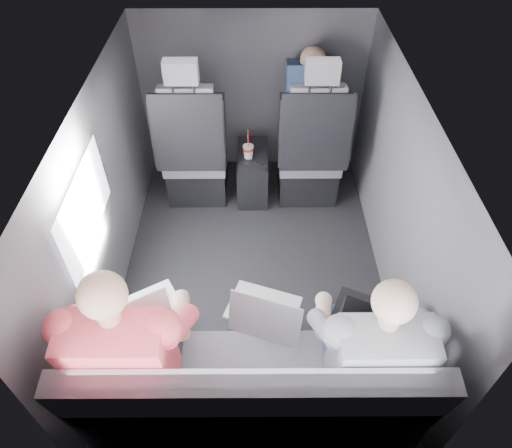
{
  "coord_description": "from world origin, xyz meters",
  "views": [
    {
      "loc": [
        0.01,
        -2.08,
        2.53
      ],
      "look_at": [
        0.02,
        -0.05,
        0.53
      ],
      "focal_mm": 32.0,
      "sensor_mm": 36.0,
      "label": 1
    }
  ],
  "objects_px": {
    "laptop_white": "(145,311)",
    "soda_cup": "(248,152)",
    "center_console": "(253,173)",
    "front_seat_left": "(195,156)",
    "passenger_rear_left": "(134,345)",
    "laptop_black": "(367,315)",
    "rear_bench": "(252,397)",
    "laptop_silver": "(264,312)",
    "passenger_rear_right": "(367,347)",
    "front_seat_right": "(310,156)",
    "passenger_front_right": "(309,100)"
  },
  "relations": [
    {
      "from": "laptop_white",
      "to": "soda_cup",
      "type": "bearing_deg",
      "value": 72.42
    },
    {
      "from": "center_console",
      "to": "front_seat_left",
      "type": "bearing_deg",
      "value": -174.93
    },
    {
      "from": "laptop_white",
      "to": "passenger_rear_left",
      "type": "xyz_separation_m",
      "value": [
        -0.01,
        -0.2,
        0.01
      ]
    },
    {
      "from": "soda_cup",
      "to": "laptop_black",
      "type": "distance_m",
      "value": 1.72
    },
    {
      "from": "center_console",
      "to": "rear_bench",
      "type": "xyz_separation_m",
      "value": [
        -0.0,
        -1.94,
        0.11
      ]
    },
    {
      "from": "laptop_silver",
      "to": "passenger_rear_right",
      "type": "relative_size",
      "value": 0.34
    },
    {
      "from": "front_seat_left",
      "to": "laptop_silver",
      "type": "relative_size",
      "value": 3.03
    },
    {
      "from": "passenger_rear_left",
      "to": "laptop_white",
      "type": "bearing_deg",
      "value": 86.06
    },
    {
      "from": "soda_cup",
      "to": "laptop_white",
      "type": "xyz_separation_m",
      "value": [
        -0.5,
        -1.58,
        0.17
      ]
    },
    {
      "from": "front_seat_right",
      "to": "laptop_silver",
      "type": "bearing_deg",
      "value": -103.62
    },
    {
      "from": "front_seat_left",
      "to": "passenger_front_right",
      "type": "bearing_deg",
      "value": 16.15
    },
    {
      "from": "rear_bench",
      "to": "center_console",
      "type": "bearing_deg",
      "value": 90.0
    },
    {
      "from": "soda_cup",
      "to": "passenger_rear_left",
      "type": "height_order",
      "value": "passenger_rear_left"
    },
    {
      "from": "passenger_rear_left",
      "to": "center_console",
      "type": "bearing_deg",
      "value": 73.53
    },
    {
      "from": "front_seat_left",
      "to": "laptop_black",
      "type": "relative_size",
      "value": 3.4
    },
    {
      "from": "laptop_white",
      "to": "passenger_front_right",
      "type": "bearing_deg",
      "value": 62.46
    },
    {
      "from": "front_seat_left",
      "to": "center_console",
      "type": "relative_size",
      "value": 2.64
    },
    {
      "from": "passenger_rear_left",
      "to": "passenger_front_right",
      "type": "relative_size",
      "value": 1.74
    },
    {
      "from": "front_seat_right",
      "to": "rear_bench",
      "type": "relative_size",
      "value": 0.79
    },
    {
      "from": "center_console",
      "to": "passenger_rear_left",
      "type": "distance_m",
      "value": 1.98
    },
    {
      "from": "front_seat_right",
      "to": "passenger_rear_left",
      "type": "xyz_separation_m",
      "value": [
        -1.0,
        -1.81,
        0.24
      ]
    },
    {
      "from": "center_console",
      "to": "laptop_white",
      "type": "relative_size",
      "value": 1.11
    },
    {
      "from": "front_seat_right",
      "to": "center_console",
      "type": "height_order",
      "value": "front_seat_right"
    },
    {
      "from": "center_console",
      "to": "front_seat_right",
      "type": "bearing_deg",
      "value": -5.07
    },
    {
      "from": "front_seat_left",
      "to": "passenger_front_right",
      "type": "relative_size",
      "value": 1.74
    },
    {
      "from": "rear_bench",
      "to": "laptop_silver",
      "type": "bearing_deg",
      "value": 78.42
    },
    {
      "from": "front_seat_right",
      "to": "laptop_silver",
      "type": "xyz_separation_m",
      "value": [
        -0.39,
        -1.62,
        0.23
      ]
    },
    {
      "from": "rear_bench",
      "to": "passenger_rear_right",
      "type": "height_order",
      "value": "passenger_rear_right"
    },
    {
      "from": "passenger_rear_left",
      "to": "passenger_rear_right",
      "type": "height_order",
      "value": "passenger_rear_left"
    },
    {
      "from": "soda_cup",
      "to": "passenger_rear_right",
      "type": "bearing_deg",
      "value": -72.2
    },
    {
      "from": "front_seat_right",
      "to": "soda_cup",
      "type": "height_order",
      "value": "front_seat_right"
    },
    {
      "from": "passenger_rear_left",
      "to": "passenger_rear_right",
      "type": "bearing_deg",
      "value": 0.05
    },
    {
      "from": "soda_cup",
      "to": "laptop_black",
      "type": "height_order",
      "value": "laptop_black"
    },
    {
      "from": "laptop_silver",
      "to": "front_seat_left",
      "type": "bearing_deg",
      "value": 107.48
    },
    {
      "from": "rear_bench",
      "to": "laptop_black",
      "type": "xyz_separation_m",
      "value": [
        0.57,
        0.27,
        0.32
      ]
    },
    {
      "from": "center_console",
      "to": "passenger_rear_left",
      "type": "xyz_separation_m",
      "value": [
        -0.55,
        -1.85,
        0.44
      ]
    },
    {
      "from": "rear_bench",
      "to": "laptop_silver",
      "type": "xyz_separation_m",
      "value": [
        0.06,
        0.29,
        0.33
      ]
    },
    {
      "from": "laptop_silver",
      "to": "laptop_black",
      "type": "xyz_separation_m",
      "value": [
        0.51,
        -0.02,
        -0.01
      ]
    },
    {
      "from": "center_console",
      "to": "laptop_white",
      "type": "bearing_deg",
      "value": -107.89
    },
    {
      "from": "passenger_rear_left",
      "to": "soda_cup",
      "type": "bearing_deg",
      "value": 73.87
    },
    {
      "from": "laptop_black",
      "to": "passenger_rear_right",
      "type": "xyz_separation_m",
      "value": [
        -0.03,
        -0.17,
        -0.0
      ]
    },
    {
      "from": "laptop_white",
      "to": "passenger_rear_right",
      "type": "xyz_separation_m",
      "value": [
        1.07,
        -0.2,
        -0.01
      ]
    },
    {
      "from": "soda_cup",
      "to": "passenger_rear_left",
      "type": "xyz_separation_m",
      "value": [
        -0.51,
        -1.78,
        0.18
      ]
    },
    {
      "from": "soda_cup",
      "to": "passenger_front_right",
      "type": "height_order",
      "value": "passenger_front_right"
    },
    {
      "from": "front_seat_right",
      "to": "front_seat_left",
      "type": "bearing_deg",
      "value": 180.0
    },
    {
      "from": "front_seat_right",
      "to": "laptop_black",
      "type": "relative_size",
      "value": 3.4
    },
    {
      "from": "laptop_silver",
      "to": "passenger_front_right",
      "type": "xyz_separation_m",
      "value": [
        0.38,
        1.87,
        0.11
      ]
    },
    {
      "from": "front_seat_left",
      "to": "center_console",
      "type": "height_order",
      "value": "front_seat_left"
    },
    {
      "from": "passenger_rear_right",
      "to": "soda_cup",
      "type": "bearing_deg",
      "value": 107.8
    },
    {
      "from": "passenger_front_right",
      "to": "laptop_silver",
      "type": "bearing_deg",
      "value": -101.53
    }
  ]
}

